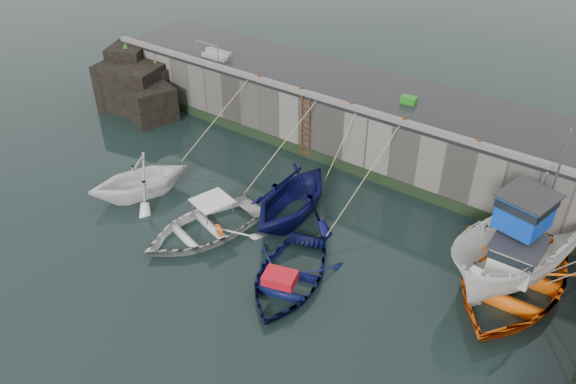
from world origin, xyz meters
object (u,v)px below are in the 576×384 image
Objects in this scene: fish_crate at (409,100)px; bollard_d at (404,120)px; bollard_a at (259,77)px; bollard_e at (479,142)px; boat_near_white at (142,195)px; boat_near_navy at (288,282)px; bollard_b at (301,90)px; boat_near_blacktrim at (292,217)px; boat_near_blue at (204,233)px; boat_far_orange at (511,276)px; bollard_c at (351,104)px; ladder at (305,128)px; boat_far_white at (520,250)px.

fish_crate is 2.05m from bollard_d.
bollard_a and bollard_e have the same top height.
boat_near_white reaches higher than boat_near_navy.
bollard_b is at bearing 0.00° from bollard_a.
boat_near_blacktrim is at bearing -58.60° from bollard_b.
boat_far_orange reaches higher than boat_near_blue.
bollard_a and bollard_c have the same top height.
bollard_d is (4.63, 7.66, 3.30)m from boat_near_blue.
bollard_a and bollard_d have the same top height.
boat_far_orange is (11.04, -3.15, -1.11)m from ladder.
ladder is at bearing 179.38° from boat_far_white.
bollard_a is at bearing 180.00° from bollard_c.
boat_near_white is 11.84m from bollard_d.
boat_near_blue is at bearing -143.72° from boat_far_white.
boat_near_navy is 10.42m from fish_crate.
boat_near_navy is at bearing -113.31° from bollard_e.
boat_near_blacktrim is 3.93m from boat_near_navy.
ladder reaches higher than boat_near_navy.
bollard_d is at bearing 0.00° from bollard_c.
fish_crate is (4.06, 2.24, 1.72)m from ladder.
bollard_c is at bearing 8.67° from ladder.
boat_near_blue is at bearing -121.14° from bollard_d.
bollard_c is at bearing -140.96° from fish_crate.
bollard_e is at bearing 50.29° from boat_near_navy.
bollard_b is (-11.47, 2.82, 2.09)m from boat_far_white.
boat_far_orange reaches higher than bollard_b.
bollard_a is 1.00× the size of bollard_c.
boat_far_white is at bearing 94.87° from boat_far_orange.
bollard_b is (-5.07, 7.96, 3.30)m from boat_near_navy.
bollard_b is (3.43, 7.29, 3.30)m from boat_near_white.
bollard_c is 1.00× the size of bollard_d.
bollard_b is at bearing 162.15° from boat_far_orange.
boat_near_blue is (0.17, -7.33, -1.59)m from ladder.
bollard_d is at bearing 0.00° from bollard_b.
ladder is 11.43× the size of bollard_e.
boat_near_blacktrim reaches higher than boat_near_blue.
boat_near_navy is 9.27m from bollard_e.
boat_near_blue reaches higher than boat_near_navy.
ladder is 5.22m from boat_near_blacktrim.
boat_far_orange is at bearing 18.25° from boat_near_navy.
boat_near_blue is 11.66m from boat_far_orange.
bollard_a is (-7.06, -1.91, -0.02)m from fish_crate.
bollard_a is at bearing 180.00° from bollard_e.
bollard_d is (0.23, 7.96, 3.30)m from boat_near_navy.
bollard_e reaches higher than boat_near_navy.
fish_crate is 4.38m from bollard_e.
boat_near_blacktrim is 8.77m from boat_far_orange.
bollard_a is (-7.57, 7.96, 3.30)m from boat_near_navy.
boat_far_orange reaches higher than fish_crate.
bollard_c is at bearing 85.91° from boat_near_blacktrim.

